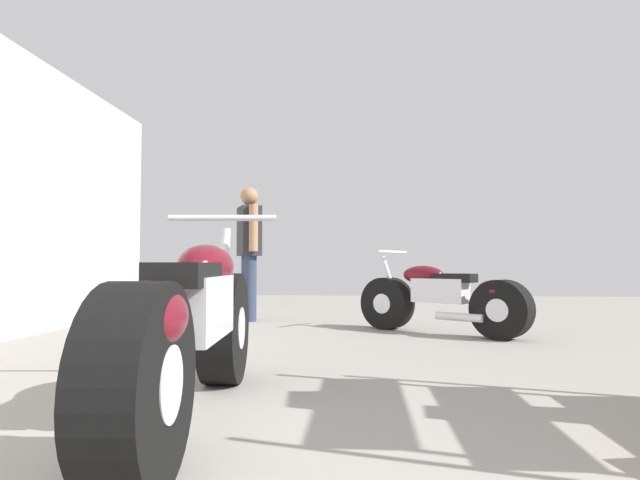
{
  "coord_description": "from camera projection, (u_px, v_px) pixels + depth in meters",
  "views": [
    {
      "loc": [
        0.39,
        -0.25,
        0.71
      ],
      "look_at": [
        0.1,
        3.53,
        0.89
      ],
      "focal_mm": 29.58,
      "sensor_mm": 36.0,
      "label": 1
    }
  ],
  "objects": [
    {
      "name": "motorcycle_black_naked",
      "position": [
        443.0,
        300.0,
        5.41
      ],
      "size": [
        1.64,
        1.27,
        0.87
      ],
      "color": "black",
      "rests_on": "ground_plane"
    },
    {
      "name": "motorcycle_maroon_cruiser",
      "position": [
        192.0,
        328.0,
        2.39
      ],
      "size": [
        0.64,
        2.16,
        1.01
      ],
      "color": "black",
      "rests_on": "ground_plane"
    },
    {
      "name": "ground_plane",
      "position": [
        306.0,
        365.0,
        3.75
      ],
      "size": [
        16.89,
        16.89,
        0.0
      ],
      "primitive_type": "plane",
      "color": "gray"
    },
    {
      "name": "mechanic_in_blue",
      "position": [
        249.0,
        245.0,
        6.75
      ],
      "size": [
        0.4,
        0.67,
        1.71
      ],
      "color": "#2D3851",
      "rests_on": "ground_plane"
    }
  ]
}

